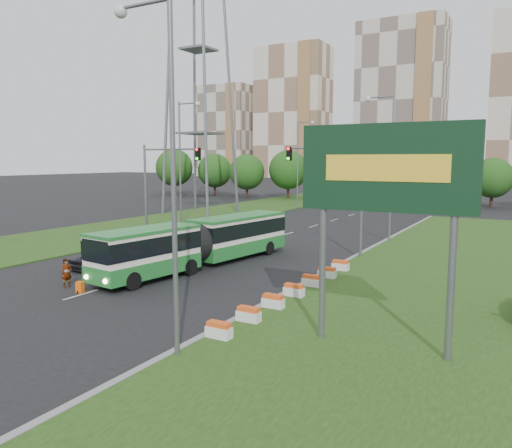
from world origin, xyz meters
The scene contains 20 objects.
ground centered at (0.00, 0.00, 0.00)m, with size 360.00×360.00×0.00m, color black.
grass_median centered at (13.00, 8.00, 0.07)m, with size 14.00×60.00×0.15m, color #214212.
median_kerb centered at (6.05, 8.00, 0.09)m, with size 0.30×60.00×0.18m, color gray.
left_verge centered at (-18.00, 25.00, 0.05)m, with size 12.00×110.00×0.10m, color #214212.
lane_markings centered at (-3.00, 20.00, 0.00)m, with size 0.20×100.00×0.01m, color #ACACA5, non-canonical shape.
flower_planters centered at (6.70, -1.40, 0.45)m, with size 1.10×13.70×0.60m, color white, non-canonical shape.
billboard centered at (12.25, -6.00, 6.16)m, with size 6.00×0.37×8.00m.
traffic_mast_median centered at (4.78, 10.00, 5.35)m, with size 5.76×0.32×8.00m.
traffic_mast_left centered at (-10.38, 9.00, 5.35)m, with size 5.76×0.32×8.00m.
street_lamps centered at (-3.00, 10.00, 6.00)m, with size 36.00×60.00×12.00m, color slate, non-canonical shape.
transmission_pylon centered at (-20.00, 28.00, 22.00)m, with size 12.00×12.00×44.00m, color slate, non-canonical shape.
tree_line centered at (10.00, 55.00, 4.50)m, with size 120.00×8.00×9.00m, color #1D4B14, non-canonical shape.
apartment_tower_west centered at (-65.00, 150.00, 24.00)m, with size 26.00×15.00×48.00m, color beige.
apartment_tower_cwest centered at (-25.00, 150.00, 26.00)m, with size 28.00×15.00×52.00m, color beige.
midrise_west centered at (-95.00, 150.00, 18.00)m, with size 22.00×14.00×36.00m, color beige.
articulated_bus centered at (-1.68, 2.41, 1.57)m, with size 2.43×15.57×2.56m.
car_left_near centered at (-6.97, -0.82, 0.73)m, with size 1.73×4.31×1.47m, color black.
car_left_far centered at (-7.73, 10.51, 0.74)m, with size 1.57×4.49×1.48m, color black.
pedestrian centered at (-4.81, -5.32, 0.77)m, with size 0.56×0.37×1.55m, color gray.
shopping_trolley centered at (-3.36, -5.74, 0.29)m, with size 0.34×0.36×0.58m.
Camera 1 is at (16.76, -22.99, 6.78)m, focal length 35.00 mm.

